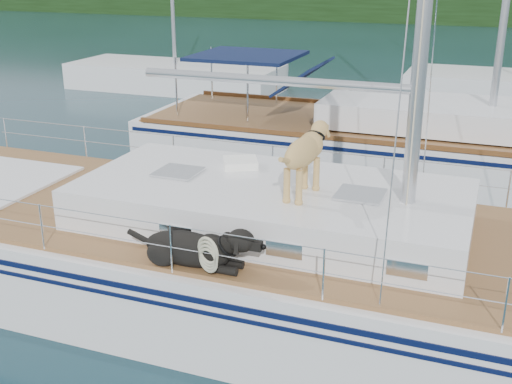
% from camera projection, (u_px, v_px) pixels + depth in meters
% --- Properties ---
extents(ground, '(120.00, 120.00, 0.00)m').
position_uv_depth(ground, '(220.00, 294.00, 9.46)').
color(ground, black).
rests_on(ground, ground).
extents(shore_bank, '(92.00, 1.00, 1.20)m').
position_uv_depth(shore_bank, '(460.00, 15.00, 49.85)').
color(shore_bank, '#595147').
rests_on(shore_bank, ground).
extents(main_sailboat, '(12.00, 3.85, 14.01)m').
position_uv_depth(main_sailboat, '(225.00, 254.00, 9.19)').
color(main_sailboat, white).
rests_on(main_sailboat, ground).
extents(neighbor_sailboat, '(11.00, 3.50, 13.30)m').
position_uv_depth(neighbor_sailboat, '(381.00, 145.00, 14.73)').
color(neighbor_sailboat, white).
rests_on(neighbor_sailboat, ground).
extents(bg_boat_west, '(8.00, 3.00, 11.65)m').
position_uv_depth(bg_boat_west, '(176.00, 77.00, 24.28)').
color(bg_boat_west, white).
rests_on(bg_boat_west, ground).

